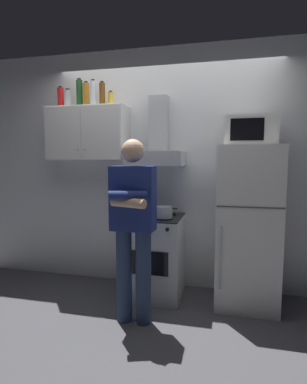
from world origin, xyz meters
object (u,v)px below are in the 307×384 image
Objects in this scene: stove_oven at (154,255)px; microwave at (250,131)px; cooking_pot at (164,212)px; range_hood at (157,147)px; bottle_spice_jar at (111,99)px; bottle_canister_steel at (68,99)px; upper_cabinet at (88,134)px; bottle_liquor_amber at (86,95)px; person_standing at (133,224)px; bottle_soda_red at (61,98)px; bottle_wine_green at (80,94)px; bottle_beer_brown at (102,94)px; refrigerator at (247,227)px; bottle_vodka_clear at (93,93)px.

microwave reaches higher than stove_oven.
stove_oven is 0.53m from cooking_pot.
stove_oven is 1.17m from range_hood.
bottle_spice_jar is (-0.52, -0.01, 0.53)m from range_hood.
bottle_canister_steel is (-1.17, 0.24, 1.22)m from cooking_pot.
bottle_liquor_amber is at bearing -177.86° from upper_cabinet.
range_hood is at bearing 86.09° from person_standing.
upper_cabinet is 3.60× the size of bottle_soda_red.
upper_cabinet reaches higher than microwave.
cooking_pot is at bearing -11.50° from bottle_canister_steel.
bottle_soda_red reaches higher than stove_oven.
bottle_wine_green is at bearing -6.10° from bottle_soda_red.
bottle_beer_brown reaches higher than bottle_spice_jar.
stove_oven is (0.80, -0.13, -1.32)m from upper_cabinet.
cooking_pot reaches higher than stove_oven.
upper_cabinet is at bearing -5.09° from bottle_soda_red.
bottle_liquor_amber is at bearing 175.97° from refrigerator.
range_hood is 1.56× the size of microwave.
stove_oven is 1.99m from bottle_wine_green.
bottle_beer_brown is 0.96× the size of bottle_liquor_amber.
bottle_soda_red is (-2.10, 0.14, 0.43)m from microwave.
stove_oven is 1.90m from bottle_vodka_clear.
bottle_soda_red is at bearing 176.02° from bottle_spice_jar.
person_standing is 7.82× the size of bottle_canister_steel.
bottle_canister_steel is at bearing -18.99° from bottle_soda_red.
bottle_vodka_clear reaches higher than stove_oven.
bottle_canister_steel is at bearing 143.75° from person_standing.
bottle_vodka_clear reaches higher than refrigerator.
bottle_soda_red is at bearing 173.90° from bottle_wine_green.
bottle_wine_green reaches higher than bottle_spice_jar.
bottle_liquor_amber is at bearing 161.26° from bottle_vodka_clear.
bottle_wine_green is (-0.08, 0.00, 0.02)m from bottle_liquor_amber.
bottle_wine_green is at bearing 177.45° from bottle_spice_jar.
cooking_pot is at bearing -14.51° from bottle_liquor_amber.
bottle_soda_red is at bearing 175.78° from bottle_beer_brown.
bottle_vodka_clear is at bearing -11.75° from bottle_wine_green.
bottle_soda_red is 0.53m from bottle_beer_brown.
bottle_vodka_clear is (0.10, -0.03, 0.00)m from bottle_liquor_amber.
person_standing reaches higher than cooking_pot.
person_standing is at bearing -40.97° from bottle_wine_green.
bottle_liquor_amber is 0.09m from bottle_wine_green.
bottle_wine_green is (-0.90, 0.13, 1.77)m from stove_oven.
bottle_liquor_amber is at bearing -3.13° from bottle_wine_green.
bottle_soda_red is 1.57× the size of bottle_spice_jar.
bottle_beer_brown reaches higher than stove_oven.
cooking_pot is 1.70× the size of bottle_spice_jar.
bottle_wine_green is (-1.85, 0.13, 1.40)m from refrigerator.
upper_cabinet is 2.85× the size of bottle_wine_green.
range_hood reaches higher than refrigerator.
refrigerator is (0.95, 0.00, 0.37)m from stove_oven.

